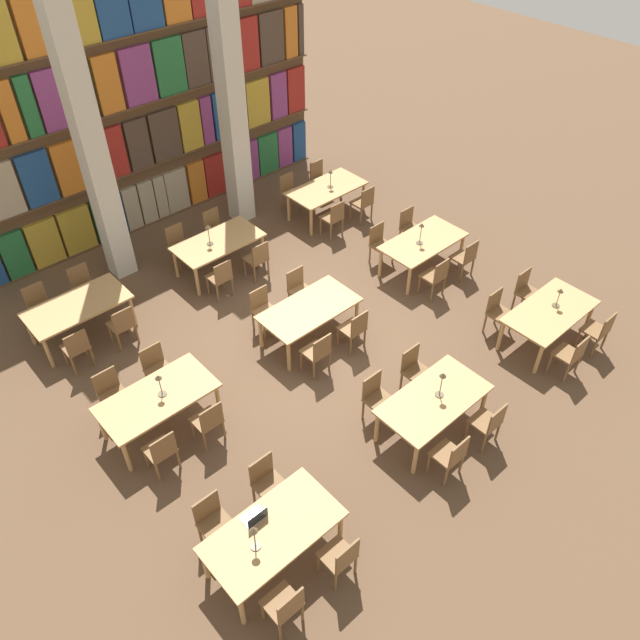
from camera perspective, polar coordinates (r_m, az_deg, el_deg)
ground_plane at (r=11.78m, az=-0.96°, el=-1.66°), size 40.00×40.00×0.00m
bookshelf_bank at (r=14.32m, az=-16.57°, el=18.00°), size 9.35×0.35×5.50m
pillar_left at (r=12.53m, az=-20.38°, el=15.25°), size 0.45×0.45×6.00m
pillar_center at (r=13.86m, az=-8.19°, el=19.87°), size 0.45×0.45×6.00m
reading_table_0 at (r=8.58m, az=-4.31°, el=-18.87°), size 1.83×0.96×0.73m
chair_0 at (r=8.34m, az=-3.22°, el=-24.62°), size 0.42×0.40×0.89m
chair_1 at (r=8.96m, az=-9.75°, el=-17.63°), size 0.42×0.40×0.89m
chair_2 at (r=8.60m, az=1.89°, el=-20.85°), size 0.42×0.40×0.89m
chair_3 at (r=9.20m, az=-4.87°, el=-14.47°), size 0.42×0.40×0.89m
desk_lamp_0 at (r=8.17m, az=-6.05°, el=-18.91°), size 0.14×0.14×0.44m
laptop at (r=8.58m, az=-5.99°, el=-17.48°), size 0.32×0.22×0.21m
reading_table_1 at (r=10.00m, az=10.34°, el=-7.36°), size 1.83×0.96×0.73m
chair_4 at (r=9.62m, az=11.85°, el=-12.00°), size 0.42×0.40×0.89m
chair_5 at (r=10.17m, az=5.18°, el=-7.00°), size 0.42×0.40×0.89m
chair_6 at (r=10.13m, az=15.14°, el=-9.02°), size 0.42×0.40×0.89m
chair_7 at (r=10.66m, az=8.63°, el=-4.46°), size 0.42×0.40×0.89m
desk_lamp_1 at (r=9.76m, az=11.09°, el=-5.45°), size 0.14×0.14×0.50m
reading_table_2 at (r=12.06m, az=20.27°, el=0.56°), size 1.83×0.96×0.73m
chair_8 at (r=11.62m, az=21.95°, el=-2.93°), size 0.42×0.40×0.89m
chair_9 at (r=12.08m, az=15.95°, el=0.79°), size 0.42×0.40×0.89m
chair_10 at (r=12.29m, az=24.11°, el=-0.86°), size 0.42×0.40×0.89m
chair_11 at (r=12.72m, az=18.34°, el=2.59°), size 0.42×0.40×0.89m
desk_lamp_2 at (r=11.98m, az=21.05°, el=2.19°), size 0.14×0.14×0.40m
reading_table_3 at (r=10.20m, az=-14.63°, el=-7.05°), size 1.83×0.96×0.73m
chair_12 at (r=9.76m, az=-14.30°, el=-11.49°), size 0.42×0.40×0.89m
chair_13 at (r=10.73m, az=-18.49°, el=-6.33°), size 0.42×0.40×0.89m
chair_14 at (r=9.96m, az=-10.16°, el=-9.05°), size 0.42×0.40×0.89m
chair_15 at (r=10.92m, az=-14.67°, el=-4.24°), size 0.42×0.40×0.89m
desk_lamp_3 at (r=9.93m, az=-14.47°, el=-5.51°), size 0.14×0.14×0.43m
reading_table_4 at (r=11.37m, az=-0.98°, el=0.84°), size 1.83×0.96×0.73m
chair_16 at (r=10.83m, az=-0.22°, el=-2.92°), size 0.42×0.40×0.89m
chair_17 at (r=11.71m, az=-5.21°, el=1.03°), size 0.42×0.40×0.89m
chair_18 at (r=11.27m, az=3.15°, el=-0.78°), size 0.42×0.40×0.89m
chair_19 at (r=12.12m, az=-1.90°, el=2.87°), size 0.42×0.40×0.89m
reading_table_5 at (r=13.22m, az=9.40°, el=6.91°), size 1.83×0.96×0.73m
chair_20 at (r=12.64m, az=10.50°, el=3.97°), size 0.42×0.40×0.89m
chair_21 at (r=13.41m, az=5.51°, el=7.01°), size 0.42×0.40×0.89m
chair_22 at (r=13.27m, az=13.12°, el=5.60°), size 0.42×0.40×0.89m
chair_23 at (r=14.00m, az=8.21°, el=8.45°), size 0.42×0.40×0.89m
desk_lamp_4 at (r=12.89m, az=9.24°, el=8.13°), size 0.14×0.14×0.49m
reading_table_6 at (r=12.26m, az=-21.27°, el=1.03°), size 1.83×0.96×0.73m
chair_24 at (r=11.71m, az=-21.36°, el=-2.34°), size 0.42×0.40×0.89m
chair_25 at (r=12.88m, az=-24.23°, el=1.26°), size 0.42×0.40×0.89m
chair_26 at (r=11.89m, az=-17.63°, el=-0.39°), size 0.42×0.40×0.89m
chair_27 at (r=13.05m, az=-20.78°, el=2.99°), size 0.42×0.40×0.89m
reading_table_7 at (r=13.20m, az=-9.28°, el=6.87°), size 1.83×0.96×0.73m
chair_28 at (r=12.56m, az=-9.07°, el=3.90°), size 0.42×0.40×0.89m
chair_29 at (r=13.65m, az=-12.77°, el=6.79°), size 0.42×0.40×0.89m
chair_30 at (r=12.96m, az=-5.73°, el=5.61°), size 0.42×0.40×0.89m
chair_31 at (r=14.02m, az=-9.58°, el=8.32°), size 0.42×0.40×0.89m
desk_lamp_5 at (r=12.92m, az=-10.18°, el=8.00°), size 0.14×0.14×0.47m
reading_table_8 at (r=14.85m, az=0.59°, el=11.75°), size 1.83×0.96×0.73m
chair_32 at (r=14.18m, az=1.25°, el=9.37°), size 0.42×0.40×0.89m
chair_33 at (r=15.17m, az=-2.76°, el=11.68°), size 0.42×0.40×0.89m
chair_34 at (r=14.75m, az=4.01°, el=10.68°), size 0.42×0.40×0.89m
chair_35 at (r=15.70m, az=-0.03°, el=12.86°), size 0.42×0.40×0.89m
desk_lamp_6 at (r=14.69m, az=0.97°, el=13.05°), size 0.14×0.14×0.44m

